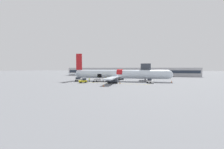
{
  "coord_description": "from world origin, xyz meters",
  "views": [
    {
      "loc": [
        8.3,
        -51.79,
        5.22
      ],
      "look_at": [
        -3.1,
        1.11,
        2.77
      ],
      "focal_mm": 22.0,
      "sensor_mm": 36.0,
      "label": 1
    }
  ],
  "objects_px": {
    "baggage_tug_lead": "(150,81)",
    "baggage_cart_loading": "(97,80)",
    "baggage_tug_mid": "(83,81)",
    "ground_crew_driver": "(89,80)",
    "ground_crew_loader_b": "(106,80)",
    "ground_crew_loader_a": "(103,80)",
    "suitcase_on_tarmac_upright": "(93,82)",
    "baggage_tug_rear": "(79,80)",
    "ground_crew_supervisor": "(106,79)",
    "airplane": "(119,74)"
  },
  "relations": [
    {
      "from": "baggage_tug_mid",
      "to": "suitcase_on_tarmac_upright",
      "type": "xyz_separation_m",
      "value": [
        3.01,
        2.28,
        -0.4
      ]
    },
    {
      "from": "airplane",
      "to": "ground_crew_loader_b",
      "type": "bearing_deg",
      "value": -131.99
    },
    {
      "from": "baggage_cart_loading",
      "to": "ground_crew_loader_b",
      "type": "bearing_deg",
      "value": -0.21
    },
    {
      "from": "ground_crew_supervisor",
      "to": "baggage_cart_loading",
      "type": "bearing_deg",
      "value": -161.64
    },
    {
      "from": "baggage_tug_lead",
      "to": "baggage_tug_rear",
      "type": "xyz_separation_m",
      "value": [
        -27.64,
        0.99,
        0.05
      ]
    },
    {
      "from": "airplane",
      "to": "baggage_tug_mid",
      "type": "xyz_separation_m",
      "value": [
        -11.44,
        -9.12,
        -2.06
      ]
    },
    {
      "from": "ground_crew_loader_a",
      "to": "baggage_tug_rear",
      "type": "bearing_deg",
      "value": 172.86
    },
    {
      "from": "ground_crew_loader_b",
      "to": "ground_crew_driver",
      "type": "height_order",
      "value": "ground_crew_loader_b"
    },
    {
      "from": "baggage_tug_mid",
      "to": "ground_crew_loader_b",
      "type": "distance_m",
      "value": 8.71
    },
    {
      "from": "baggage_tug_lead",
      "to": "ground_crew_loader_b",
      "type": "height_order",
      "value": "ground_crew_loader_b"
    },
    {
      "from": "baggage_tug_mid",
      "to": "suitcase_on_tarmac_upright",
      "type": "distance_m",
      "value": 3.8
    },
    {
      "from": "baggage_tug_rear",
      "to": "ground_crew_loader_b",
      "type": "distance_m",
      "value": 11.51
    },
    {
      "from": "ground_crew_loader_b",
      "to": "ground_crew_driver",
      "type": "relative_size",
      "value": 1.02
    },
    {
      "from": "ground_crew_driver",
      "to": "ground_crew_supervisor",
      "type": "bearing_deg",
      "value": 20.88
    },
    {
      "from": "baggage_tug_mid",
      "to": "ground_crew_driver",
      "type": "bearing_deg",
      "value": 73.81
    },
    {
      "from": "ground_crew_loader_a",
      "to": "baggage_tug_mid",
      "type": "bearing_deg",
      "value": -151.46
    },
    {
      "from": "baggage_tug_mid",
      "to": "ground_crew_loader_b",
      "type": "bearing_deg",
      "value": 32.03
    },
    {
      "from": "airplane",
      "to": "ground_crew_supervisor",
      "type": "height_order",
      "value": "airplane"
    },
    {
      "from": "airplane",
      "to": "baggage_tug_lead",
      "type": "relative_size",
      "value": 16.03
    },
    {
      "from": "baggage_tug_mid",
      "to": "ground_crew_loader_b",
      "type": "relative_size",
      "value": 1.83
    },
    {
      "from": "baggage_tug_lead",
      "to": "ground_crew_loader_a",
      "type": "distance_m",
      "value": 17.1
    },
    {
      "from": "suitcase_on_tarmac_upright",
      "to": "baggage_cart_loading",
      "type": "bearing_deg",
      "value": 71.99
    },
    {
      "from": "airplane",
      "to": "ground_crew_driver",
      "type": "xyz_separation_m",
      "value": [
        -10.45,
        -5.72,
        -1.91
      ]
    },
    {
      "from": "ground_crew_driver",
      "to": "suitcase_on_tarmac_upright",
      "type": "bearing_deg",
      "value": -29.13
    },
    {
      "from": "baggage_tug_rear",
      "to": "baggage_cart_loading",
      "type": "distance_m",
      "value": 7.9
    },
    {
      "from": "baggage_tug_rear",
      "to": "ground_crew_supervisor",
      "type": "height_order",
      "value": "ground_crew_supervisor"
    },
    {
      "from": "baggage_tug_mid",
      "to": "ground_crew_driver",
      "type": "relative_size",
      "value": 1.86
    },
    {
      "from": "baggage_tug_lead",
      "to": "ground_crew_supervisor",
      "type": "xyz_separation_m",
      "value": [
        -16.52,
        1.88,
        0.31
      ]
    },
    {
      "from": "airplane",
      "to": "ground_crew_supervisor",
      "type": "bearing_deg",
      "value": -142.36
    },
    {
      "from": "ground_crew_driver",
      "to": "baggage_tug_lead",
      "type": "bearing_deg",
      "value": 1.05
    },
    {
      "from": "ground_crew_loader_a",
      "to": "ground_crew_supervisor",
      "type": "bearing_deg",
      "value": 75.47
    },
    {
      "from": "baggage_tug_lead",
      "to": "baggage_cart_loading",
      "type": "relative_size",
      "value": 0.74
    },
    {
      "from": "baggage_tug_lead",
      "to": "baggage_cart_loading",
      "type": "bearing_deg",
      "value": 177.65
    },
    {
      "from": "baggage_tug_mid",
      "to": "suitcase_on_tarmac_upright",
      "type": "bearing_deg",
      "value": 37.13
    },
    {
      "from": "ground_crew_loader_a",
      "to": "ground_crew_driver",
      "type": "height_order",
      "value": "ground_crew_driver"
    },
    {
      "from": "baggage_tug_rear",
      "to": "suitcase_on_tarmac_upright",
      "type": "distance_m",
      "value": 7.58
    },
    {
      "from": "suitcase_on_tarmac_upright",
      "to": "ground_crew_supervisor",
      "type": "bearing_deg",
      "value": 40.63
    },
    {
      "from": "baggage_tug_lead",
      "to": "suitcase_on_tarmac_upright",
      "type": "relative_size",
      "value": 3.68
    },
    {
      "from": "baggage_cart_loading",
      "to": "ground_crew_driver",
      "type": "distance_m",
      "value": 3.05
    },
    {
      "from": "ground_crew_loader_b",
      "to": "ground_crew_supervisor",
      "type": "xyz_separation_m",
      "value": [
        -0.39,
        1.08,
        0.12
      ]
    },
    {
      "from": "baggage_tug_lead",
      "to": "ground_crew_driver",
      "type": "relative_size",
      "value": 1.59
    },
    {
      "from": "airplane",
      "to": "ground_crew_driver",
      "type": "relative_size",
      "value": 25.53
    },
    {
      "from": "baggage_tug_rear",
      "to": "suitcase_on_tarmac_upright",
      "type": "xyz_separation_m",
      "value": [
        7.14,
        -2.53,
        -0.42
      ]
    },
    {
      "from": "baggage_tug_lead",
      "to": "baggage_cart_loading",
      "type": "distance_m",
      "value": 19.76
    },
    {
      "from": "baggage_tug_rear",
      "to": "baggage_tug_mid",
      "type": "bearing_deg",
      "value": -49.4
    },
    {
      "from": "ground_crew_driver",
      "to": "suitcase_on_tarmac_upright",
      "type": "distance_m",
      "value": 2.38
    },
    {
      "from": "baggage_tug_rear",
      "to": "airplane",
      "type": "bearing_deg",
      "value": 15.48
    },
    {
      "from": "ground_crew_loader_a",
      "to": "baggage_tug_lead",
      "type": "bearing_deg",
      "value": 1.1
    },
    {
      "from": "ground_crew_loader_a",
      "to": "ground_crew_loader_b",
      "type": "bearing_deg",
      "value": 49.55
    },
    {
      "from": "baggage_tug_mid",
      "to": "baggage_cart_loading",
      "type": "bearing_deg",
      "value": 50.8
    }
  ]
}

